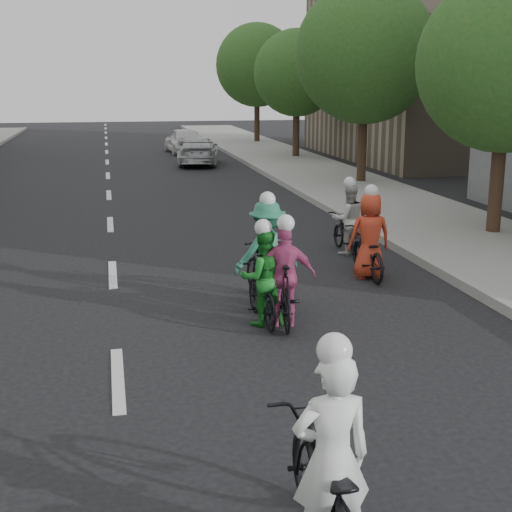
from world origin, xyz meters
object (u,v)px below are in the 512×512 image
object	(u,v)px
cyclist_2	(368,245)
cyclist_4	(348,227)
cyclist_5	(284,285)
cyclist_0	(262,285)
follow_car_trail	(184,140)
follow_car_lead	(198,151)
cyclist_1	(328,482)
cyclist_3	(267,260)

from	to	relation	value
cyclist_2	cyclist_4	xyz separation A→B (m)	(0.24, 1.88, -0.02)
cyclist_4	cyclist_5	bearing A→B (deg)	58.31
cyclist_0	cyclist_5	size ratio (longest dim) A/B	0.95
follow_car_trail	follow_car_lead	bearing A→B (deg)	86.27
cyclist_1	cyclist_3	distance (m)	6.46
cyclist_1	cyclist_5	size ratio (longest dim) A/B	1.16
cyclist_4	follow_car_lead	bearing A→B (deg)	-88.46
cyclist_3	follow_car_trail	xyz separation A→B (m)	(1.43, 25.81, -0.06)
cyclist_4	cyclist_5	size ratio (longest dim) A/B	0.97
cyclist_0	cyclist_5	xyz separation A→B (m)	(0.31, -0.12, 0.01)
cyclist_5	follow_car_trail	xyz separation A→B (m)	(1.41, 26.94, 0.04)
cyclist_3	follow_car_trail	size ratio (longest dim) A/B	0.48
cyclist_0	cyclist_4	xyz separation A→B (m)	(2.73, 4.07, -0.02)
cyclist_3	follow_car_lead	world-z (taller)	cyclist_3
follow_car_lead	follow_car_trail	world-z (taller)	follow_car_trail
cyclist_5	follow_car_lead	size ratio (longest dim) A/B	0.40
cyclist_2	cyclist_5	size ratio (longest dim) A/B	1.04
cyclist_2	cyclist_3	world-z (taller)	cyclist_3
cyclist_0	follow_car_lead	distance (m)	21.52
cyclist_4	follow_car_trail	distance (m)	22.78
cyclist_0	cyclist_2	size ratio (longest dim) A/B	0.92
cyclist_2	cyclist_0	bearing A→B (deg)	43.67
cyclist_3	cyclist_4	size ratio (longest dim) A/B	1.13
cyclist_5	follow_car_trail	bearing A→B (deg)	-85.55
cyclist_5	cyclist_2	bearing A→B (deg)	-125.98
cyclist_0	follow_car_trail	distance (m)	26.88
cyclist_0	cyclist_4	distance (m)	4.90
cyclist_0	follow_car_trail	size ratio (longest dim) A/B	0.41
cyclist_4	follow_car_trail	bearing A→B (deg)	-89.07
cyclist_4	cyclist_5	world-z (taller)	cyclist_5
cyclist_2	cyclist_4	size ratio (longest dim) A/B	1.06
cyclist_1	follow_car_trail	distance (m)	32.28
follow_car_lead	follow_car_trail	bearing A→B (deg)	-80.10
cyclist_1	follow_car_lead	world-z (taller)	cyclist_1
cyclist_2	cyclist_3	size ratio (longest dim) A/B	0.94
cyclist_0	cyclist_5	bearing A→B (deg)	157.04
cyclist_1	follow_car_lead	bearing A→B (deg)	-95.35
cyclist_0	cyclist_1	size ratio (longest dim) A/B	0.82
cyclist_0	cyclist_2	distance (m)	3.31
cyclist_2	follow_car_lead	xyz separation A→B (m)	(-0.71, 19.26, 0.00)
cyclist_0	follow_car_trail	xyz separation A→B (m)	(1.72, 26.82, 0.06)
cyclist_3	follow_car_trail	world-z (taller)	cyclist_3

